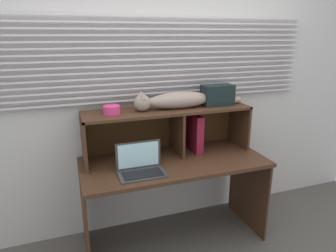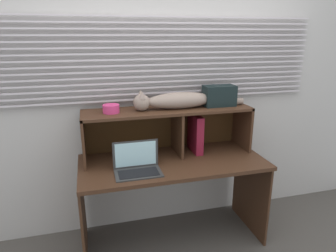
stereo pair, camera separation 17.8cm
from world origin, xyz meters
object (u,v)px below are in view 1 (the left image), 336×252
(small_basket, at_px, (112,110))
(laptop, at_px, (141,166))
(cat, at_px, (176,100))
(storage_box, at_px, (217,95))
(book_stack, at_px, (137,155))
(binder_upright, at_px, (195,133))

(small_basket, bearing_deg, laptop, -61.98)
(cat, height_order, storage_box, storage_box)
(storage_box, bearing_deg, small_basket, 180.00)
(laptop, height_order, book_stack, laptop)
(laptop, bearing_deg, binder_upright, 26.55)
(laptop, bearing_deg, cat, 35.96)
(laptop, relative_size, small_basket, 2.65)
(cat, bearing_deg, book_stack, 179.67)
(binder_upright, distance_m, small_basket, 0.73)
(cat, bearing_deg, storage_box, 0.00)
(cat, xyz_separation_m, book_stack, (-0.34, 0.00, -0.43))
(cat, distance_m, small_basket, 0.52)
(storage_box, bearing_deg, laptop, -159.91)
(small_basket, relative_size, storage_box, 0.48)
(binder_upright, xyz_separation_m, storage_box, (0.20, 0.00, 0.31))
(binder_upright, xyz_separation_m, small_basket, (-0.69, 0.00, 0.26))
(laptop, distance_m, small_basket, 0.48)
(binder_upright, relative_size, storage_box, 1.22)
(cat, relative_size, book_stack, 4.09)
(book_stack, bearing_deg, storage_box, -0.16)
(laptop, distance_m, binder_upright, 0.62)
(cat, distance_m, book_stack, 0.54)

